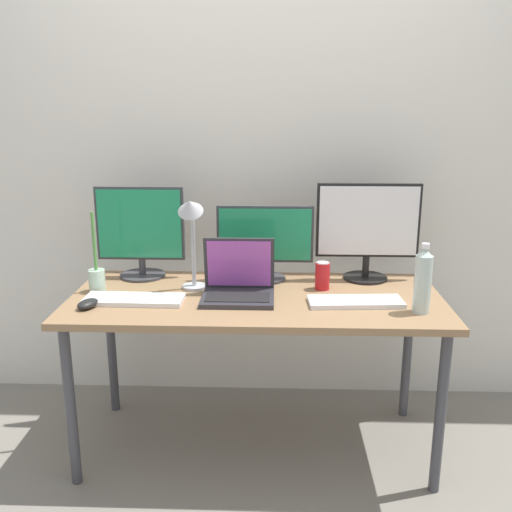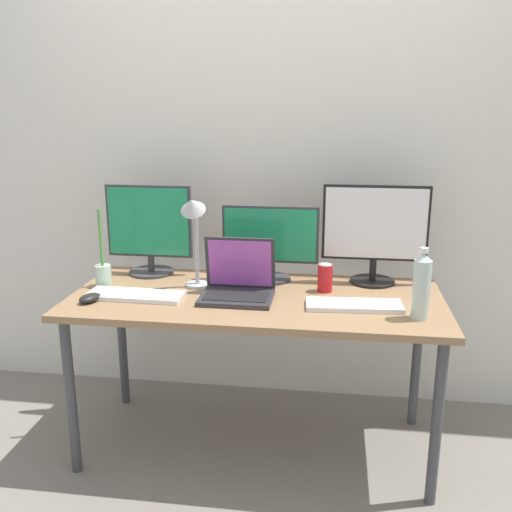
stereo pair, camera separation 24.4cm
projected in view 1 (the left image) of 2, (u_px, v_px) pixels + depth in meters
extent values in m
plane|color=gray|center=(256.00, 445.00, 2.68)|extent=(16.00, 16.00, 0.00)
cube|color=silver|center=(260.00, 154.00, 2.91)|extent=(7.00, 0.08, 2.60)
cylinder|color=#424247|center=(71.00, 407.00, 2.33)|extent=(0.04, 0.04, 0.71)
cylinder|color=#424247|center=(440.00, 414.00, 2.27)|extent=(0.04, 0.04, 0.71)
cylinder|color=#424247|center=(111.00, 346.00, 2.90)|extent=(0.04, 0.04, 0.71)
cylinder|color=#424247|center=(407.00, 351.00, 2.85)|extent=(0.04, 0.04, 0.71)
cube|color=#93704C|center=(256.00, 299.00, 2.49)|extent=(1.62, 0.72, 0.03)
cylinder|color=#38383D|center=(143.00, 275.00, 2.76)|extent=(0.22, 0.22, 0.01)
cylinder|color=#38383D|center=(142.00, 266.00, 2.75)|extent=(0.03, 0.03, 0.07)
cube|color=#38383D|center=(140.00, 223.00, 2.70)|extent=(0.42, 0.02, 0.35)
cube|color=#1E8C59|center=(139.00, 224.00, 2.69)|extent=(0.40, 0.01, 0.33)
cylinder|color=#38383D|center=(265.00, 278.00, 2.72)|extent=(0.20, 0.20, 0.01)
cylinder|color=#38383D|center=(265.00, 269.00, 2.71)|extent=(0.03, 0.03, 0.08)
cube|color=#38383D|center=(265.00, 234.00, 2.66)|extent=(0.45, 0.02, 0.27)
cube|color=#1E8C59|center=(265.00, 235.00, 2.65)|extent=(0.43, 0.01, 0.24)
cylinder|color=black|center=(365.00, 278.00, 2.72)|extent=(0.21, 0.21, 0.01)
cylinder|color=black|center=(366.00, 266.00, 2.71)|extent=(0.03, 0.03, 0.10)
cube|color=black|center=(368.00, 221.00, 2.65)|extent=(0.48, 0.02, 0.35)
cube|color=white|center=(369.00, 221.00, 2.64)|extent=(0.46, 0.01, 0.32)
cube|color=#2D2D33|center=(238.00, 298.00, 2.43)|extent=(0.31, 0.24, 0.02)
cube|color=black|center=(238.00, 297.00, 2.41)|extent=(0.27, 0.13, 0.00)
cube|color=#2D2D33|center=(239.00, 263.00, 2.49)|extent=(0.31, 0.05, 0.24)
cube|color=#A54CB2|center=(239.00, 264.00, 2.48)|extent=(0.28, 0.04, 0.21)
cube|color=white|center=(356.00, 302.00, 2.38)|extent=(0.40, 0.16, 0.02)
cube|color=white|center=(134.00, 299.00, 2.41)|extent=(0.42, 0.15, 0.02)
ellipsoid|color=black|center=(88.00, 304.00, 2.34)|extent=(0.10, 0.12, 0.04)
cylinder|color=silver|center=(423.00, 284.00, 2.26)|extent=(0.07, 0.07, 0.24)
cone|color=silver|center=(425.00, 252.00, 2.23)|extent=(0.06, 0.06, 0.03)
cylinder|color=white|center=(426.00, 246.00, 2.22)|extent=(0.03, 0.03, 0.02)
cylinder|color=red|center=(322.00, 276.00, 2.56)|extent=(0.07, 0.07, 0.12)
cylinder|color=silver|center=(323.00, 263.00, 2.54)|extent=(0.06, 0.06, 0.00)
cylinder|color=#B2D1B7|center=(97.00, 281.00, 2.53)|extent=(0.07, 0.07, 0.10)
cylinder|color=#519342|center=(94.00, 241.00, 2.48)|extent=(0.01, 0.01, 0.26)
cylinder|color=#B7B7BC|center=(194.00, 287.00, 2.59)|extent=(0.11, 0.11, 0.01)
cylinder|color=#B7B7BC|center=(193.00, 249.00, 2.54)|extent=(0.02, 0.02, 0.34)
cone|color=#B7B7BC|center=(190.00, 206.00, 2.43)|extent=(0.11, 0.12, 0.11)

